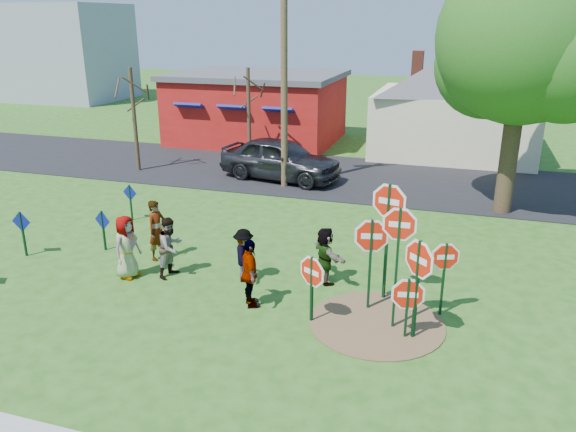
{
  "coord_description": "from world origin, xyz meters",
  "views": [
    {
      "loc": [
        5.99,
        -12.75,
        6.82
      ],
      "look_at": [
        1.5,
        1.58,
        1.51
      ],
      "focal_mm": 35.0,
      "sensor_mm": 36.0,
      "label": 1
    }
  ],
  "objects_px": {
    "stop_sign_c": "(398,240)",
    "stop_sign_d": "(445,262)",
    "utility_pole": "(284,75)",
    "stop_sign_a": "(312,276)",
    "person_b": "(157,230)",
    "stop_sign_b": "(389,212)",
    "leafy_tree": "(528,47)",
    "suv": "(280,159)",
    "person_a": "(127,247)"
  },
  "relations": [
    {
      "from": "person_b",
      "to": "stop_sign_c",
      "type": "bearing_deg",
      "value": -93.32
    },
    {
      "from": "suv",
      "to": "person_b",
      "type": "bearing_deg",
      "value": -174.07
    },
    {
      "from": "person_a",
      "to": "stop_sign_c",
      "type": "bearing_deg",
      "value": -84.8
    },
    {
      "from": "stop_sign_c",
      "to": "person_a",
      "type": "bearing_deg",
      "value": 174.7
    },
    {
      "from": "person_b",
      "to": "leafy_tree",
      "type": "bearing_deg",
      "value": -41.78
    },
    {
      "from": "stop_sign_c",
      "to": "utility_pole",
      "type": "height_order",
      "value": "utility_pole"
    },
    {
      "from": "utility_pole",
      "to": "stop_sign_a",
      "type": "bearing_deg",
      "value": -69.01
    },
    {
      "from": "stop_sign_b",
      "to": "person_a",
      "type": "bearing_deg",
      "value": -158.65
    },
    {
      "from": "stop_sign_c",
      "to": "leafy_tree",
      "type": "height_order",
      "value": "leafy_tree"
    },
    {
      "from": "stop_sign_c",
      "to": "person_a",
      "type": "relative_size",
      "value": 1.72
    },
    {
      "from": "stop_sign_c",
      "to": "person_b",
      "type": "distance_m",
      "value": 7.57
    },
    {
      "from": "suv",
      "to": "utility_pole",
      "type": "distance_m",
      "value": 3.87
    },
    {
      "from": "person_a",
      "to": "person_b",
      "type": "relative_size",
      "value": 0.98
    },
    {
      "from": "stop_sign_b",
      "to": "utility_pole",
      "type": "distance_m",
      "value": 10.73
    },
    {
      "from": "person_a",
      "to": "person_b",
      "type": "distance_m",
      "value": 1.38
    },
    {
      "from": "leafy_tree",
      "to": "person_b",
      "type": "bearing_deg",
      "value": -143.17
    },
    {
      "from": "stop_sign_a",
      "to": "stop_sign_b",
      "type": "distance_m",
      "value": 2.52
    },
    {
      "from": "stop_sign_a",
      "to": "stop_sign_b",
      "type": "relative_size",
      "value": 0.56
    },
    {
      "from": "stop_sign_a",
      "to": "utility_pole",
      "type": "bearing_deg",
      "value": 138.9
    },
    {
      "from": "stop_sign_d",
      "to": "suv",
      "type": "bearing_deg",
      "value": 105.87
    },
    {
      "from": "stop_sign_c",
      "to": "leafy_tree",
      "type": "xyz_separation_m",
      "value": [
        2.94,
        9.5,
        3.72
      ]
    },
    {
      "from": "utility_pole",
      "to": "person_a",
      "type": "bearing_deg",
      "value": -98.34
    },
    {
      "from": "stop_sign_c",
      "to": "suv",
      "type": "bearing_deg",
      "value": 118.58
    },
    {
      "from": "stop_sign_d",
      "to": "suv",
      "type": "relative_size",
      "value": 0.37
    },
    {
      "from": "suv",
      "to": "leafy_tree",
      "type": "relative_size",
      "value": 0.59
    },
    {
      "from": "stop_sign_d",
      "to": "leafy_tree",
      "type": "bearing_deg",
      "value": 57.26
    },
    {
      "from": "person_a",
      "to": "stop_sign_d",
      "type": "bearing_deg",
      "value": -77.74
    },
    {
      "from": "stop_sign_b",
      "to": "suv",
      "type": "bearing_deg",
      "value": 135.8
    },
    {
      "from": "stop_sign_c",
      "to": "leafy_tree",
      "type": "relative_size",
      "value": 0.34
    },
    {
      "from": "stop_sign_d",
      "to": "utility_pole",
      "type": "height_order",
      "value": "utility_pole"
    },
    {
      "from": "stop_sign_c",
      "to": "stop_sign_d",
      "type": "distance_m",
      "value": 1.61
    },
    {
      "from": "stop_sign_c",
      "to": "person_a",
      "type": "xyz_separation_m",
      "value": [
        -7.37,
        0.53,
        -1.29
      ]
    },
    {
      "from": "person_a",
      "to": "suv",
      "type": "xyz_separation_m",
      "value": [
        0.93,
        10.73,
        0.07
      ]
    },
    {
      "from": "utility_pole",
      "to": "leafy_tree",
      "type": "relative_size",
      "value": 0.97
    },
    {
      "from": "utility_pole",
      "to": "stop_sign_d",
      "type": "bearing_deg",
      "value": -53.19
    },
    {
      "from": "stop_sign_a",
      "to": "stop_sign_b",
      "type": "height_order",
      "value": "stop_sign_b"
    },
    {
      "from": "stop_sign_d",
      "to": "utility_pole",
      "type": "xyz_separation_m",
      "value": [
        -6.97,
        9.31,
        3.28
      ]
    },
    {
      "from": "stop_sign_a",
      "to": "person_a",
      "type": "bearing_deg",
      "value": -160.82
    },
    {
      "from": "suv",
      "to": "stop_sign_b",
      "type": "bearing_deg",
      "value": -137.96
    },
    {
      "from": "person_b",
      "to": "stop_sign_d",
      "type": "bearing_deg",
      "value": -85.07
    },
    {
      "from": "stop_sign_a",
      "to": "leafy_tree",
      "type": "distance_m",
      "value": 11.91
    },
    {
      "from": "person_a",
      "to": "stop_sign_b",
      "type": "bearing_deg",
      "value": -73.78
    },
    {
      "from": "suv",
      "to": "leafy_tree",
      "type": "height_order",
      "value": "leafy_tree"
    },
    {
      "from": "stop_sign_b",
      "to": "person_b",
      "type": "distance_m",
      "value": 6.97
    },
    {
      "from": "leafy_tree",
      "to": "stop_sign_a",
      "type": "bearing_deg",
      "value": -116.16
    },
    {
      "from": "stop_sign_a",
      "to": "person_a",
      "type": "relative_size",
      "value": 1.0
    },
    {
      "from": "person_a",
      "to": "utility_pole",
      "type": "height_order",
      "value": "utility_pole"
    },
    {
      "from": "stop_sign_a",
      "to": "person_a",
      "type": "distance_m",
      "value": 5.56
    },
    {
      "from": "stop_sign_c",
      "to": "suv",
      "type": "relative_size",
      "value": 0.57
    },
    {
      "from": "stop_sign_a",
      "to": "stop_sign_b",
      "type": "bearing_deg",
      "value": 76.94
    }
  ]
}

